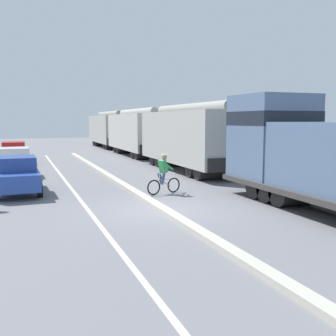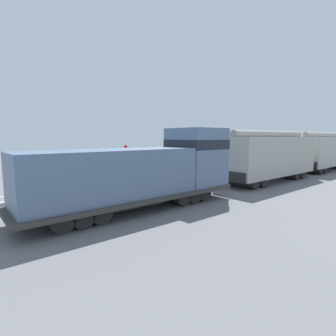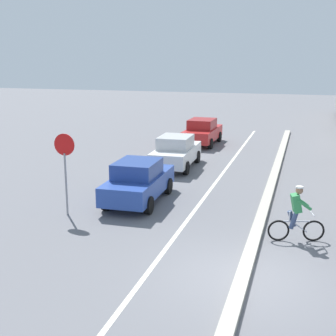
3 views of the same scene
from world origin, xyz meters
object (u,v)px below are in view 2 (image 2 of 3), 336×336
object	(u,v)px
cyclist	(175,174)
stop_sign	(126,153)
locomotive	(149,173)
hopper_car_lead	(269,157)
hopper_car_middle	(324,152)
parked_car_blue	(154,165)
parked_car_red	(228,159)
parked_car_white	(193,162)

from	to	relation	value
cyclist	stop_sign	distance (m)	7.87
locomotive	stop_sign	distance (m)	13.21
hopper_car_lead	hopper_car_middle	world-z (taller)	same
parked_car_blue	cyclist	distance (m)	6.33
parked_car_red	locomotive	bearing A→B (deg)	-63.03
parked_car_red	parked_car_white	bearing A→B (deg)	-89.05
stop_sign	hopper_car_lead	bearing A→B (deg)	28.40
hopper_car_lead	parked_car_red	size ratio (longest dim) A/B	2.50
parked_car_blue	parked_car_red	xyz separation A→B (m)	(-0.25, 12.35, 0.00)
hopper_car_middle	parked_car_blue	xyz separation A→B (m)	(-10.02, -15.93, -1.26)
locomotive	parked_car_white	xyz separation A→B (m)	(-10.16, 13.64, -0.98)
parked_car_blue	hopper_car_lead	bearing A→B (deg)	23.37
hopper_car_middle	cyclist	distance (m)	18.79
cyclist	parked_car_red	bearing A→B (deg)	112.60
cyclist	parked_car_blue	bearing A→B (deg)	158.10
hopper_car_lead	parked_car_white	distance (m)	10.34
parked_car_blue	locomotive	bearing A→B (deg)	-38.01
parked_car_blue	parked_car_white	world-z (taller)	same
parked_car_red	cyclist	size ratio (longest dim) A/B	2.47
locomotive	stop_sign	size ratio (longest dim) A/B	4.03
locomotive	hopper_car_lead	distance (m)	12.16
parked_car_red	cyclist	distance (m)	15.94
parked_car_blue	stop_sign	distance (m)	3.09
hopper_car_lead	parked_car_red	xyz separation A→B (m)	(-10.27, 8.02, -1.26)
cyclist	stop_sign	xyz separation A→B (m)	(-7.77, 0.25, 1.21)
cyclist	stop_sign	bearing A→B (deg)	178.17
parked_car_red	stop_sign	size ratio (longest dim) A/B	1.47
hopper_car_middle	stop_sign	size ratio (longest dim) A/B	3.68
parked_car_blue	stop_sign	size ratio (longest dim) A/B	1.47
locomotive	parked_car_red	distance (m)	22.66
hopper_car_lead	parked_car_blue	size ratio (longest dim) A/B	2.50
parked_car_red	stop_sign	xyz separation A→B (m)	(-1.65, -14.46, 1.21)
hopper_car_middle	cyclist	world-z (taller)	hopper_car_middle
locomotive	parked_car_blue	distance (m)	12.75
locomotive	parked_car_red	world-z (taller)	locomotive
parked_car_blue	parked_car_red	distance (m)	12.35
parked_car_blue	cyclist	size ratio (longest dim) A/B	2.47
hopper_car_middle	parked_car_white	world-z (taller)	hopper_car_middle
hopper_car_lead	cyclist	xyz separation A→B (m)	(-4.14, -6.69, -1.26)
locomotive	hopper_car_middle	xyz separation A→B (m)	(0.00, 23.76, 0.28)
locomotive	hopper_car_lead	size ratio (longest dim) A/B	1.10
locomotive	cyclist	size ratio (longest dim) A/B	6.77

